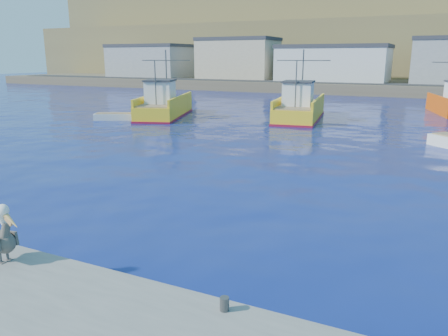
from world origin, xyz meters
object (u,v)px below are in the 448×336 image
object	(u,v)px
trawler_yellow_b	(299,109)
skiff_left	(115,117)
pelican	(3,237)
trawler_yellow_a	(164,106)

from	to	relation	value
trawler_yellow_b	skiff_left	size ratio (longest dim) A/B	2.86
trawler_yellow_b	pelican	distance (m)	32.80
trawler_yellow_b	pelican	world-z (taller)	trawler_yellow_b
trawler_yellow_a	pelican	world-z (taller)	trawler_yellow_a
skiff_left	pelican	distance (m)	30.24
pelican	trawler_yellow_b	bearing A→B (deg)	93.08
skiff_left	pelican	size ratio (longest dim) A/B	2.38
trawler_yellow_a	trawler_yellow_b	world-z (taller)	trawler_yellow_a
trawler_yellow_a	trawler_yellow_b	size ratio (longest dim) A/B	1.02
trawler_yellow_b	skiff_left	world-z (taller)	trawler_yellow_b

